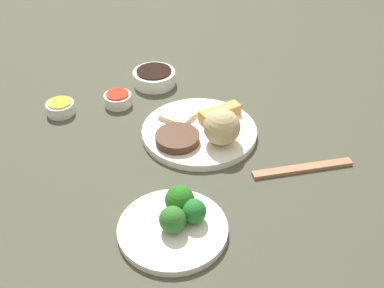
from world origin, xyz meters
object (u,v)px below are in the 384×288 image
Objects in this scene: chopsticks_pair at (303,168)px; sauce_ramekin_sweet_and_sour at (118,100)px; soy_sauce_bowl at (154,78)px; sauce_ramekin_hot_mustard at (61,108)px; broccoli_plate at (173,230)px; main_plate at (199,132)px.

sauce_ramekin_sweet_and_sour is at bearing -114.06° from chopsticks_pair.
sauce_ramekin_sweet_and_sour is (0.11, -0.07, -0.00)m from soy_sauce_bowl.
sauce_ramekin_hot_mustard is 0.14m from sauce_ramekin_sweet_and_sour.
soy_sauce_bowl is 0.51× the size of chopsticks_pair.
soy_sauce_bowl reaches higher than broccoli_plate.
broccoli_plate is 0.31m from chopsticks_pair.
broccoli_plate is (0.30, -0.01, -0.00)m from main_plate.
sauce_ramekin_hot_mustard reaches higher than chopsticks_pair.
chopsticks_pair is at bearing 75.94° from sauce_ramekin_hot_mustard.
main_plate is 0.34m from sauce_ramekin_hot_mustard.
broccoli_plate is 0.52m from soy_sauce_bowl.
soy_sauce_bowl reaches higher than main_plate.
soy_sauce_bowl is at bearing -129.73° from chopsticks_pair.
sauce_ramekin_hot_mustard is 0.31× the size of chopsticks_pair.
sauce_ramekin_sweet_and_sour reaches higher than chopsticks_pair.
chopsticks_pair is (0.31, 0.37, -0.01)m from soy_sauce_bowl.
soy_sauce_bowl is 1.64× the size of sauce_ramekin_sweet_and_sour.
main_plate is at bearing 177.36° from broccoli_plate.
sauce_ramekin_sweet_and_sour is 0.48m from chopsticks_pair.
broccoli_plate is at bearing -2.64° from main_plate.
chopsticks_pair is (0.14, 0.57, -0.01)m from sauce_ramekin_hot_mustard.
broccoli_plate is 0.92× the size of chopsticks_pair.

